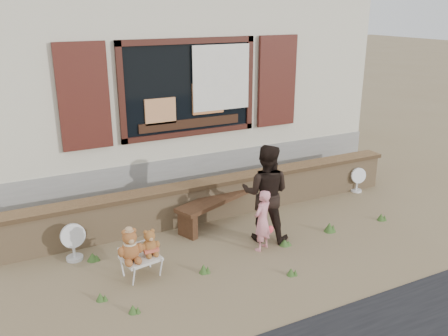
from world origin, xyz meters
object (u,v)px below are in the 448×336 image
folding_chair (141,259)px  teddy_bear_left (130,244)px  teddy_bear_right (150,241)px  adult (266,193)px  child (262,220)px  bench (221,202)px

folding_chair → teddy_bear_left: size_ratio=1.15×
teddy_bear_right → adult: 1.91m
folding_chair → child: child is taller
teddy_bear_left → teddy_bear_right: (0.28, 0.05, -0.05)m
folding_chair → child: size_ratio=0.56×
teddy_bear_right → child: size_ratio=0.39×
teddy_bear_left → child: size_ratio=0.49×
child → adult: 0.45m
bench → teddy_bear_left: 2.15m
folding_chair → teddy_bear_left: bearing=180.0°
folding_chair → adult: size_ratio=0.35×
bench → teddy_bear_right: size_ratio=4.93×
folding_chair → child: 1.82m
teddy_bear_left → adult: (2.16, 0.21, 0.24)m
teddy_bear_left → bench: bearing=21.1°
child → teddy_bear_left: bearing=-28.1°
bench → folding_chair: (-1.71, -1.06, -0.07)m
bench → teddy_bear_right: (-1.57, -1.04, 0.13)m
teddy_bear_right → adult: (1.88, 0.16, 0.29)m
bench → teddy_bear_right: 1.89m
child → adult: adult is taller
folding_chair → teddy_bear_right: teddy_bear_right is taller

